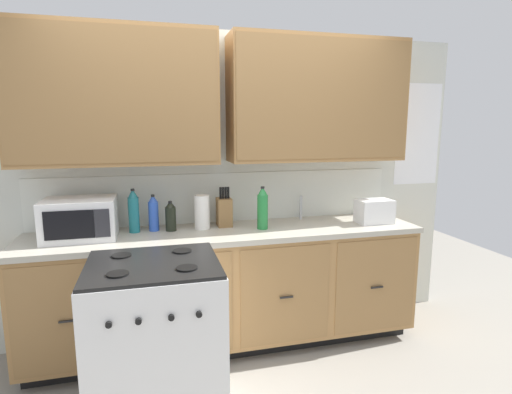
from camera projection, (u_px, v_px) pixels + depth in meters
ground_plane at (237, 366)px, 2.95m from camera, size 8.00×8.00×0.00m
wall_unit at (222, 132)px, 3.14m from camera, size 4.13×0.40×2.44m
counter_run at (229, 287)px, 3.15m from camera, size 2.96×0.64×0.94m
stove_range at (156, 338)px, 2.42m from camera, size 0.76×0.68×0.95m
microwave at (80, 219)px, 2.83m from camera, size 0.48×0.37×0.28m
toaster at (374, 211)px, 3.30m from camera, size 0.28×0.18×0.19m
knife_block at (224, 212)px, 3.19m from camera, size 0.11×0.14×0.31m
sink_faucet at (301, 208)px, 3.42m from camera, size 0.02×0.02×0.20m
paper_towel_roll at (202, 212)px, 3.10m from camera, size 0.12×0.12×0.26m
bottle_dark at (171, 216)px, 3.04m from camera, size 0.08×0.08×0.23m
bottle_blue at (154, 213)px, 3.04m from camera, size 0.07×0.07×0.27m
bottle_green at (263, 208)px, 3.09m from camera, size 0.08×0.08×0.33m
bottle_teal at (134, 211)px, 2.99m from camera, size 0.08×0.08×0.33m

